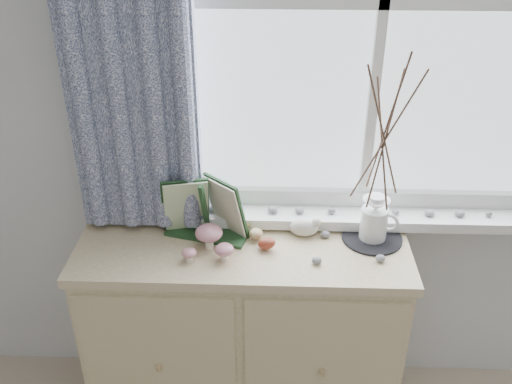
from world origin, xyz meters
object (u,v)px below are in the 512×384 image
(sideboard, at_px, (244,333))
(botanical_book, at_px, (204,212))
(twig_pitcher, at_px, (385,133))
(toadstool_cluster, at_px, (210,239))

(sideboard, distance_m, botanical_book, 0.56)
(sideboard, relative_size, botanical_book, 3.46)
(botanical_book, distance_m, twig_pitcher, 0.68)
(sideboard, relative_size, toadstool_cluster, 6.69)
(sideboard, distance_m, toadstool_cluster, 0.49)
(toadstool_cluster, xyz_separation_m, twig_pitcher, (0.58, 0.10, 0.37))
(botanical_book, distance_m, toadstool_cluster, 0.10)
(sideboard, distance_m, twig_pitcher, 0.97)
(botanical_book, bearing_deg, sideboard, 1.42)
(botanical_book, xyz_separation_m, twig_pitcher, (0.61, 0.03, 0.30))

